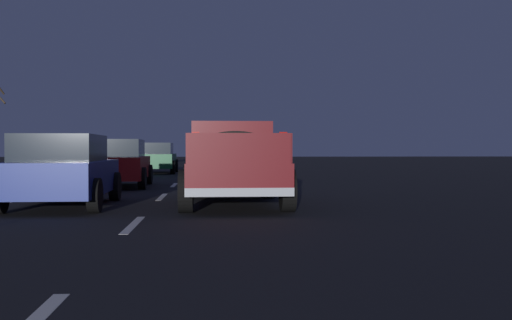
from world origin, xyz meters
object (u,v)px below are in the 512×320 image
(pickup_truck, at_px, (233,160))
(sedan_blue, at_px, (63,170))
(sedan_green, at_px, (157,158))
(sedan_red, at_px, (118,163))
(sedan_black, at_px, (225,159))

(pickup_truck, height_order, sedan_blue, pickup_truck)
(sedan_green, xyz_separation_m, sedan_red, (-11.76, 0.25, 0.00))
(sedan_black, relative_size, sedan_blue, 1.00)
(pickup_truck, distance_m, sedan_black, 14.87)
(sedan_blue, bearing_deg, pickup_truck, -83.42)
(pickup_truck, height_order, sedan_black, pickup_truck)
(pickup_truck, bearing_deg, sedan_blue, 96.58)
(sedan_blue, height_order, sedan_green, same)
(sedan_blue, xyz_separation_m, sedan_green, (18.87, -0.39, 0.00))
(sedan_green, relative_size, sedan_red, 0.99)
(pickup_truck, relative_size, sedan_green, 1.24)
(sedan_blue, bearing_deg, sedan_black, -13.90)
(sedan_green, bearing_deg, sedan_red, 178.76)
(sedan_black, bearing_deg, sedan_blue, 166.10)
(sedan_blue, height_order, sedan_red, same)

